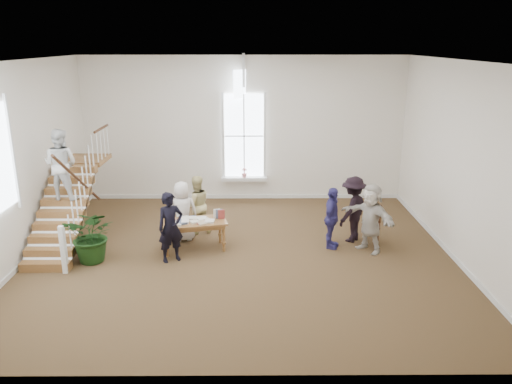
{
  "coord_description": "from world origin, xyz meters",
  "views": [
    {
      "loc": [
        0.28,
        -10.98,
        4.91
      ],
      "look_at": [
        0.35,
        0.4,
        1.45
      ],
      "focal_mm": 35.0,
      "sensor_mm": 36.0,
      "label": 1
    }
  ],
  "objects_px": {
    "woman_cluster_a": "(332,218)",
    "floor_plant": "(93,235)",
    "woman_cluster_b": "(353,209)",
    "side_chair": "(372,221)",
    "police_officer": "(171,227)",
    "library_table": "(194,224)",
    "woman_cluster_c": "(371,218)",
    "elderly_woman": "(182,211)",
    "person_yellow": "(196,205)"
  },
  "relations": [
    {
      "from": "floor_plant",
      "to": "police_officer",
      "type": "bearing_deg",
      "value": 0.82
    },
    {
      "from": "library_table",
      "to": "woman_cluster_c",
      "type": "bearing_deg",
      "value": -14.16
    },
    {
      "from": "police_officer",
      "to": "person_yellow",
      "type": "relative_size",
      "value": 1.05
    },
    {
      "from": "library_table",
      "to": "woman_cluster_b",
      "type": "distance_m",
      "value": 4.0
    },
    {
      "from": "library_table",
      "to": "elderly_woman",
      "type": "height_order",
      "value": "elderly_woman"
    },
    {
      "from": "woman_cluster_b",
      "to": "floor_plant",
      "type": "relative_size",
      "value": 1.3
    },
    {
      "from": "elderly_woman",
      "to": "woman_cluster_b",
      "type": "height_order",
      "value": "woman_cluster_b"
    },
    {
      "from": "library_table",
      "to": "floor_plant",
      "type": "height_order",
      "value": "floor_plant"
    },
    {
      "from": "elderly_woman",
      "to": "person_yellow",
      "type": "height_order",
      "value": "person_yellow"
    },
    {
      "from": "woman_cluster_a",
      "to": "woman_cluster_c",
      "type": "relative_size",
      "value": 0.91
    },
    {
      "from": "side_chair",
      "to": "elderly_woman",
      "type": "bearing_deg",
      "value": -166.17
    },
    {
      "from": "police_officer",
      "to": "elderly_woman",
      "type": "bearing_deg",
      "value": 56.89
    },
    {
      "from": "woman_cluster_c",
      "to": "police_officer",
      "type": "bearing_deg",
      "value": -120.64
    },
    {
      "from": "woman_cluster_a",
      "to": "woman_cluster_b",
      "type": "relative_size",
      "value": 0.91
    },
    {
      "from": "police_officer",
      "to": "woman_cluster_b",
      "type": "relative_size",
      "value": 0.98
    },
    {
      "from": "library_table",
      "to": "woman_cluster_a",
      "type": "distance_m",
      "value": 3.36
    },
    {
      "from": "elderly_woman",
      "to": "floor_plant",
      "type": "bearing_deg",
      "value": 20.87
    },
    {
      "from": "side_chair",
      "to": "library_table",
      "type": "bearing_deg",
      "value": -158.52
    },
    {
      "from": "library_table",
      "to": "floor_plant",
      "type": "distance_m",
      "value": 2.33
    },
    {
      "from": "woman_cluster_c",
      "to": "person_yellow",
      "type": "bearing_deg",
      "value": -142.91
    },
    {
      "from": "elderly_woman",
      "to": "side_chair",
      "type": "xyz_separation_m",
      "value": [
        4.81,
        -0.07,
        -0.25
      ]
    },
    {
      "from": "woman_cluster_a",
      "to": "woman_cluster_c",
      "type": "distance_m",
      "value": 0.92
    },
    {
      "from": "elderly_woman",
      "to": "side_chair",
      "type": "bearing_deg",
      "value": 165.98
    },
    {
      "from": "woman_cluster_b",
      "to": "woman_cluster_a",
      "type": "bearing_deg",
      "value": -15.19
    },
    {
      "from": "library_table",
      "to": "person_yellow",
      "type": "distance_m",
      "value": 1.11
    },
    {
      "from": "police_officer",
      "to": "floor_plant",
      "type": "distance_m",
      "value": 1.8
    },
    {
      "from": "elderly_woman",
      "to": "floor_plant",
      "type": "xyz_separation_m",
      "value": [
        -1.89,
        -1.28,
        -0.12
      ]
    },
    {
      "from": "woman_cluster_b",
      "to": "person_yellow",
      "type": "bearing_deg",
      "value": -60.06
    },
    {
      "from": "library_table",
      "to": "side_chair",
      "type": "distance_m",
      "value": 4.5
    },
    {
      "from": "side_chair",
      "to": "woman_cluster_c",
      "type": "bearing_deg",
      "value": -93.62
    },
    {
      "from": "person_yellow",
      "to": "woman_cluster_a",
      "type": "bearing_deg",
      "value": 141.32
    },
    {
      "from": "person_yellow",
      "to": "woman_cluster_b",
      "type": "distance_m",
      "value": 4.04
    },
    {
      "from": "library_table",
      "to": "police_officer",
      "type": "xyz_separation_m",
      "value": [
        -0.44,
        -0.65,
        0.17
      ]
    },
    {
      "from": "person_yellow",
      "to": "woman_cluster_a",
      "type": "xyz_separation_m",
      "value": [
        3.4,
        -1.01,
        -0.01
      ]
    },
    {
      "from": "person_yellow",
      "to": "police_officer",
      "type": "bearing_deg",
      "value": 55.02
    },
    {
      "from": "library_table",
      "to": "woman_cluster_b",
      "type": "bearing_deg",
      "value": -4.91
    },
    {
      "from": "woman_cluster_b",
      "to": "side_chair",
      "type": "relative_size",
      "value": 1.77
    },
    {
      "from": "library_table",
      "to": "woman_cluster_a",
      "type": "relative_size",
      "value": 1.1
    },
    {
      "from": "floor_plant",
      "to": "library_table",
      "type": "bearing_deg",
      "value": 16.73
    },
    {
      "from": "elderly_woman",
      "to": "woman_cluster_a",
      "type": "relative_size",
      "value": 1.01
    },
    {
      "from": "elderly_woman",
      "to": "woman_cluster_b",
      "type": "relative_size",
      "value": 0.92
    },
    {
      "from": "person_yellow",
      "to": "library_table",
      "type": "bearing_deg",
      "value": 70.17
    },
    {
      "from": "elderly_woman",
      "to": "floor_plant",
      "type": "relative_size",
      "value": 1.19
    },
    {
      "from": "woman_cluster_a",
      "to": "floor_plant",
      "type": "bearing_deg",
      "value": 117.79
    },
    {
      "from": "woman_cluster_b",
      "to": "library_table",
      "type": "bearing_deg",
      "value": -44.26
    },
    {
      "from": "police_officer",
      "to": "side_chair",
      "type": "bearing_deg",
      "value": -15.08
    },
    {
      "from": "library_table",
      "to": "police_officer",
      "type": "distance_m",
      "value": 0.8
    },
    {
      "from": "library_table",
      "to": "police_officer",
      "type": "relative_size",
      "value": 1.03
    },
    {
      "from": "police_officer",
      "to": "woman_cluster_b",
      "type": "distance_m",
      "value": 4.56
    },
    {
      "from": "person_yellow",
      "to": "woman_cluster_c",
      "type": "relative_size",
      "value": 0.93
    }
  ]
}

